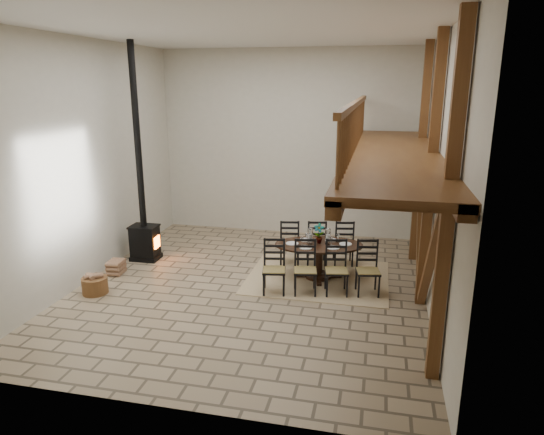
% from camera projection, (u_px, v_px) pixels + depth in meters
% --- Properties ---
extents(ground, '(8.00, 8.00, 0.00)m').
position_uv_depth(ground, '(251.00, 287.00, 10.08)').
color(ground, '#988365').
rests_on(ground, ground).
extents(room_shell, '(7.02, 8.02, 5.01)m').
position_uv_depth(room_shell, '(311.00, 143.00, 9.02)').
color(room_shell, beige).
rests_on(room_shell, ground).
extents(rug, '(3.00, 2.50, 0.02)m').
position_uv_depth(rug, '(318.00, 277.00, 10.56)').
color(rug, tan).
rests_on(rug, ground).
extents(dining_table, '(2.37, 2.43, 1.21)m').
position_uv_depth(dining_table, '(319.00, 262.00, 10.37)').
color(dining_table, black).
rests_on(dining_table, ground).
extents(wood_stove, '(0.66, 0.51, 5.00)m').
position_uv_depth(wood_stove, '(143.00, 214.00, 11.38)').
color(wood_stove, black).
rests_on(wood_stove, ground).
extents(log_basket, '(0.51, 0.51, 0.42)m').
position_uv_depth(log_basket, '(95.00, 285.00, 9.74)').
color(log_basket, brown).
rests_on(log_basket, ground).
extents(log_stack, '(0.33, 0.44, 0.32)m').
position_uv_depth(log_stack, '(116.00, 267.00, 10.74)').
color(log_stack, '#9E7458').
rests_on(log_stack, ground).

